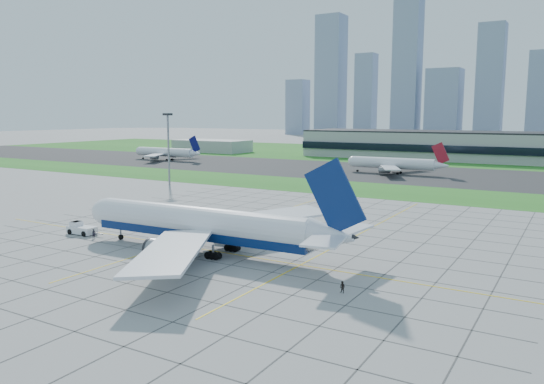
% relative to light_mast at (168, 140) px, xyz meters
% --- Properties ---
extents(ground, '(1400.00, 1400.00, 0.00)m').
position_rel_light_mast_xyz_m(ground, '(70.00, -65.00, -16.18)').
color(ground, gray).
rests_on(ground, ground).
extents(grass_median, '(700.00, 35.00, 0.04)m').
position_rel_light_mast_xyz_m(grass_median, '(70.00, 25.00, -16.16)').
color(grass_median, '#256B1E').
rests_on(grass_median, ground).
extents(asphalt_taxiway, '(700.00, 75.00, 0.04)m').
position_rel_light_mast_xyz_m(asphalt_taxiway, '(70.00, 80.00, -16.15)').
color(asphalt_taxiway, '#383838').
rests_on(asphalt_taxiway, ground).
extents(grass_far, '(700.00, 145.00, 0.04)m').
position_rel_light_mast_xyz_m(grass_far, '(70.00, 190.00, -16.16)').
color(grass_far, '#256B1E').
rests_on(grass_far, ground).
extents(apron_markings, '(120.00, 130.00, 0.03)m').
position_rel_light_mast_xyz_m(apron_markings, '(70.43, -53.91, -16.17)').
color(apron_markings, '#474744').
rests_on(apron_markings, ground).
extents(service_block, '(50.00, 25.00, 8.00)m').
position_rel_light_mast_xyz_m(service_block, '(-90.00, 145.00, -12.18)').
color(service_block, '#B7B7B2').
rests_on(service_block, ground).
extents(light_mast, '(2.50, 2.50, 25.60)m').
position_rel_light_mast_xyz_m(light_mast, '(0.00, 0.00, 0.00)').
color(light_mast, gray).
rests_on(light_mast, ground).
extents(city_skyline, '(523.00, 32.40, 160.00)m').
position_rel_light_mast_xyz_m(city_skyline, '(61.29, 455.00, 42.91)').
color(city_skyline, '#8899B2').
rests_on(city_skyline, ground).
extents(airliner, '(58.72, 59.45, 18.48)m').
position_rel_light_mast_xyz_m(airliner, '(68.48, -68.50, -11.13)').
color(airliner, white).
rests_on(airliner, ground).
extents(pushback_tug, '(9.29, 3.45, 2.57)m').
position_rel_light_mast_xyz_m(pushback_tug, '(36.99, -69.87, -15.04)').
color(pushback_tug, white).
rests_on(pushback_tug, ground).
extents(crew_near, '(0.65, 0.82, 1.97)m').
position_rel_light_mast_xyz_m(crew_near, '(42.52, -71.24, -15.20)').
color(crew_near, black).
rests_on(crew_near, ground).
extents(crew_far, '(0.99, 0.85, 1.73)m').
position_rel_light_mast_xyz_m(crew_far, '(99.69, -76.54, -15.31)').
color(crew_far, black).
rests_on(crew_far, ground).
extents(distant_jet_0, '(43.33, 42.66, 14.08)m').
position_rel_light_mast_xyz_m(distant_jet_0, '(-71.47, 78.19, -11.69)').
color(distant_jet_0, white).
rests_on(distant_jet_0, ground).
extents(distant_jet_1, '(41.34, 42.66, 14.08)m').
position_rel_light_mast_xyz_m(distant_jet_1, '(58.23, 76.39, -11.69)').
color(distant_jet_1, white).
rests_on(distant_jet_1, ground).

